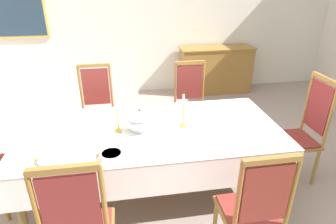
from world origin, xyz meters
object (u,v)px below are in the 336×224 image
at_px(spoon_secondary, 35,160).
at_px(framed_painting, 7,5).
at_px(chair_north_b, 191,103).
at_px(chair_south_b, 253,209).
at_px(dining_table, 151,135).
at_px(candlestick_east, 183,114).
at_px(soup_tureen, 140,120).
at_px(bowl_near_left, 111,154).
at_px(bowl_near_right, 50,159).
at_px(sideboard, 215,70).
at_px(spoon_primary, 97,156).
at_px(candlestick_west, 118,119).
at_px(chair_head_east, 303,130).
at_px(chair_north_a, 97,109).

relative_size(spoon_secondary, framed_painting, 0.15).
bearing_deg(chair_north_b, chair_south_b, 90.00).
relative_size(dining_table, candlestick_east, 7.31).
relative_size(soup_tureen, bowl_near_left, 1.42).
height_order(bowl_near_right, sideboard, sideboard).
height_order(dining_table, soup_tureen, soup_tureen).
bearing_deg(chair_south_b, framed_painting, 124.23).
distance_m(dining_table, chair_north_b, 1.19).
xyz_separation_m(chair_north_b, bowl_near_left, (-1.03, -1.42, 0.22)).
height_order(sideboard, framed_painting, framed_painting).
distance_m(candlestick_east, spoon_primary, 0.93).
relative_size(soup_tureen, candlestick_west, 0.82).
xyz_separation_m(dining_table, bowl_near_right, (-0.88, -0.41, 0.10)).
bearing_deg(spoon_secondary, bowl_near_right, -8.19).
relative_size(bowl_near_left, sideboard, 0.14).
distance_m(dining_table, spoon_secondary, 1.07).
bearing_deg(chair_south_b, spoon_primary, 152.78).
bearing_deg(candlestick_east, bowl_near_left, -148.74).
relative_size(chair_north_b, candlestick_west, 3.26).
bearing_deg(candlestick_east, spoon_primary, -154.09).
bearing_deg(soup_tureen, dining_table, 0.00).
distance_m(chair_head_east, candlestick_west, 2.02).
xyz_separation_m(chair_north_b, spoon_primary, (-1.15, -1.39, 0.20)).
bearing_deg(bowl_near_left, sideboard, 58.51).
xyz_separation_m(chair_south_b, spoon_primary, (-1.15, 0.59, 0.20)).
distance_m(chair_north_a, spoon_secondary, 1.45).
height_order(spoon_primary, framed_painting, framed_painting).
relative_size(dining_table, framed_painting, 2.09).
xyz_separation_m(spoon_secondary, framed_painting, (-1.10, 3.42, 0.93)).
bearing_deg(framed_painting, chair_south_b, -55.77).
bearing_deg(sideboard, spoon_primary, 56.74).
xyz_separation_m(candlestick_east, spoon_primary, (-0.82, -0.40, -0.13)).
distance_m(chair_south_b, bowl_near_left, 1.20).
relative_size(chair_head_east, candlestick_east, 3.50).
height_order(soup_tureen, spoon_primary, soup_tureen).
bearing_deg(chair_north_a, bowl_near_left, 98.74).
height_order(chair_south_b, framed_painting, framed_painting).
bearing_deg(bowl_near_right, chair_south_b, -20.97).
bearing_deg(chair_north_b, framed_painting, -36.75).
xyz_separation_m(chair_head_east, bowl_near_right, (-2.56, -0.41, 0.19)).
bearing_deg(framed_painting, dining_table, -55.43).
bearing_deg(bowl_near_left, dining_table, 48.17).
bearing_deg(sideboard, bowl_near_left, 58.51).
bearing_deg(soup_tureen, chair_north_b, 52.75).
distance_m(chair_north_b, bowl_near_left, 1.77).
bearing_deg(spoon_primary, sideboard, 72.35).
bearing_deg(sideboard, chair_head_east, 91.92).
xyz_separation_m(dining_table, chair_south_b, (0.65, -0.99, -0.12)).
xyz_separation_m(dining_table, chair_head_east, (1.68, -0.00, -0.09)).
height_order(candlestick_west, framed_painting, framed_painting).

